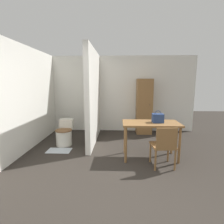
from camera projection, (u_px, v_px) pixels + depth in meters
ground_plane at (112, 201)px, 2.44m from camera, size 16.00×16.00×0.00m
wall_back at (116, 94)px, 5.91m from camera, size 5.20×0.12×2.50m
wall_left at (24, 99)px, 4.12m from camera, size 0.12×4.67×2.50m
partition_wall at (94, 97)px, 4.81m from camera, size 0.12×2.15×2.50m
dining_table at (151, 127)px, 3.73m from camera, size 1.20×0.62×0.79m
wooden_chair at (164, 145)px, 3.33m from camera, size 0.46×0.46×0.83m
toilet at (64, 135)px, 4.64m from camera, size 0.43×0.58×0.65m
handbag at (158, 118)px, 3.71m from camera, size 0.23×0.18×0.26m
wooden_cabinet at (144, 106)px, 5.62m from camera, size 0.48×0.50×1.75m
bath_mat at (59, 151)px, 4.23m from camera, size 0.57×0.35×0.01m
space_heater at (172, 128)px, 5.44m from camera, size 0.30×0.24×0.45m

